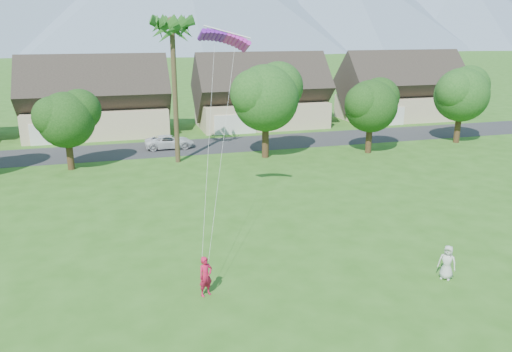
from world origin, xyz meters
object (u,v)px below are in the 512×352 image
object	(u,v)px
kite_flyer	(206,276)
parafoil_kite	(225,37)
parked_car	(170,142)
watcher	(447,262)

from	to	relation	value
kite_flyer	parafoil_kite	bearing A→B (deg)	47.33
kite_flyer	parked_car	size ratio (longest dim) A/B	0.39
kite_flyer	watcher	world-z (taller)	kite_flyer
watcher	kite_flyer	bearing A→B (deg)	-142.18
kite_flyer	watcher	size ratio (longest dim) A/B	1.10
watcher	parked_car	bearing A→B (deg)	153.28
kite_flyer	parked_car	world-z (taller)	kite_flyer
parafoil_kite	parked_car	bearing A→B (deg)	94.90
parafoil_kite	watcher	bearing A→B (deg)	-50.98
watcher	parked_car	xyz separation A→B (m)	(-9.61, 30.69, -0.18)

